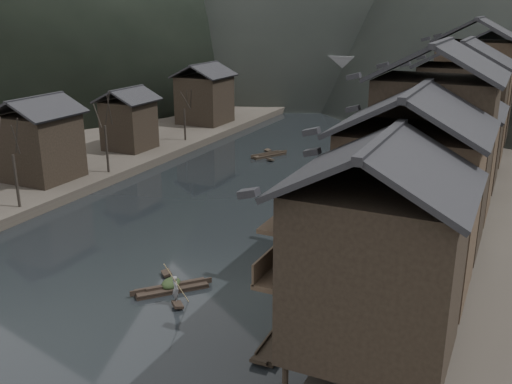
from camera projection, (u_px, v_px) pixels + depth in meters
The scene contains 12 objects.
water at pixel (158, 263), 40.76m from camera, with size 300.00×300.00×0.00m, color black.
left_bank at pixel (119, 119), 89.17m from camera, with size 40.00×200.00×1.20m, color #2D2823.
stilt_houses at pixel (458, 113), 47.75m from camera, with size 9.00×67.60×16.71m.
left_houses at pixel (107, 116), 64.62m from camera, with size 8.10×53.20×8.73m.
bare_trees at pixel (61, 134), 53.76m from camera, with size 3.52×45.12×7.04m.
moored_sampans at pixel (386, 209), 50.93m from camera, with size 2.80×53.87×0.47m.
midriver_boats at pixel (362, 130), 83.68m from camera, with size 15.14×43.34×0.44m.
stone_bridge at pixel (390, 79), 100.97m from camera, with size 40.00×6.00×9.00m.
hero_sampan at pixel (172, 288), 36.75m from camera, with size 4.10×4.37×0.44m.
cargo_heap at pixel (171, 279), 36.78m from camera, with size 1.13×1.48×0.68m, color black.
boatman at pixel (176, 285), 34.78m from camera, with size 0.63×0.41×1.72m, color slate.
bamboo_pole at pixel (176, 247), 33.89m from camera, with size 0.06×0.06×3.87m, color #8C7A51.
Camera 1 is at (22.30, -30.53, 17.56)m, focal length 40.00 mm.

